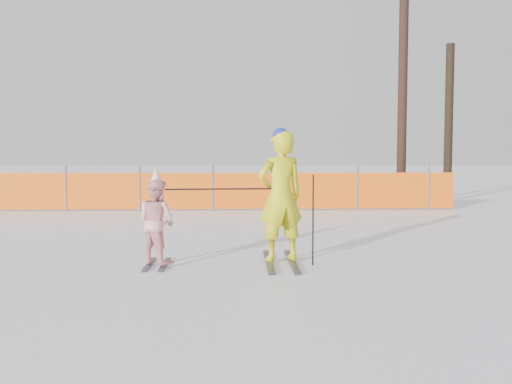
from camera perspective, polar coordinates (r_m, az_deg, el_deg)
The scene contains 6 objects.
ground at distance 8.41m, azimuth 0.11°, elevation -7.05°, with size 120.00×120.00×0.00m, color white.
adult at distance 8.26m, azimuth 2.46°, elevation -0.39°, with size 0.79×1.68×1.97m.
child at distance 8.21m, azimuth -9.93°, elevation -2.86°, with size 0.74×0.96×1.40m.
ski_poles at distance 8.12m, azimuth 0.60°, elevation -1.14°, with size 2.11×0.21×1.30m.
safety_fence at distance 15.87m, azimuth -10.40°, elevation 0.12°, with size 16.74×0.06×1.25m.
tree_trunks at distance 18.65m, azimuth 16.40°, elevation 7.83°, with size 2.23×1.71×6.36m.
Camera 1 is at (-0.28, -8.25, 1.61)m, focal length 40.00 mm.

